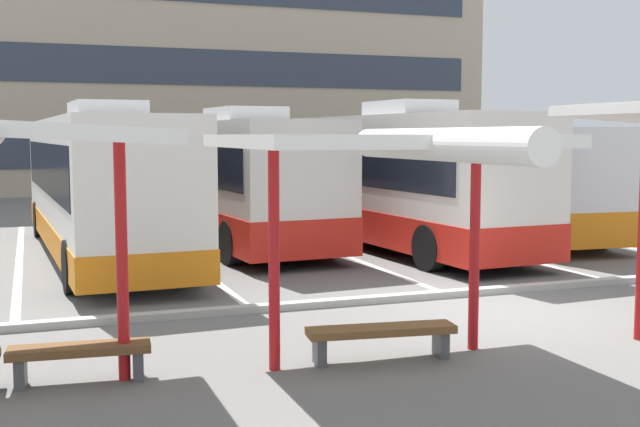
# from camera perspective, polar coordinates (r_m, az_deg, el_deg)

# --- Properties ---
(ground_plane) EXTENTS (160.00, 160.00, 0.00)m
(ground_plane) POSITION_cam_1_polar(r_m,az_deg,el_deg) (13.42, 12.52, -6.97)
(ground_plane) COLOR slate
(terminal_building) EXTENTS (34.26, 14.04, 22.99)m
(terminal_building) POSITION_cam_1_polar(r_m,az_deg,el_deg) (47.66, -11.62, 14.24)
(terminal_building) COLOR tan
(terminal_building) RESTS_ON ground
(coach_bus_0) EXTENTS (3.06, 12.27, 3.63)m
(coach_bus_0) POSITION_cam_1_polar(r_m,az_deg,el_deg) (19.66, -15.51, 1.94)
(coach_bus_0) COLOR silver
(coach_bus_0) RESTS_ON ground
(coach_bus_1) EXTENTS (3.41, 10.70, 3.59)m
(coach_bus_1) POSITION_cam_1_polar(r_m,az_deg,el_deg) (21.56, -6.50, 2.29)
(coach_bus_1) COLOR silver
(coach_bus_1) RESTS_ON ground
(coach_bus_2) EXTENTS (3.33, 12.17, 3.74)m
(coach_bus_2) POSITION_cam_1_polar(r_m,az_deg,el_deg) (21.38, 4.28, 2.51)
(coach_bus_2) COLOR silver
(coach_bus_2) RESTS_ON ground
(coach_bus_3) EXTENTS (3.34, 11.14, 3.44)m
(coach_bus_3) POSITION_cam_1_polar(r_m,az_deg,el_deg) (24.04, 11.85, 2.35)
(coach_bus_3) COLOR silver
(coach_bus_3) RESTS_ON ground
(lane_stripe_0) EXTENTS (0.16, 14.00, 0.01)m
(lane_stripe_0) POSITION_cam_1_polar(r_m,az_deg,el_deg) (19.97, -20.72, -3.06)
(lane_stripe_0) COLOR white
(lane_stripe_0) RESTS_ON ground
(lane_stripe_1) EXTENTS (0.16, 14.00, 0.01)m
(lane_stripe_1) POSITION_cam_1_polar(r_m,az_deg,el_deg) (20.25, -10.21, -2.67)
(lane_stripe_1) COLOR white
(lane_stripe_1) RESTS_ON ground
(lane_stripe_2) EXTENTS (0.16, 14.00, 0.01)m
(lane_stripe_2) POSITION_cam_1_polar(r_m,az_deg,el_deg) (21.19, -0.31, -2.21)
(lane_stripe_2) COLOR white
(lane_stripe_2) RESTS_ON ground
(lane_stripe_3) EXTENTS (0.16, 14.00, 0.01)m
(lane_stripe_3) POSITION_cam_1_polar(r_m,az_deg,el_deg) (22.70, 8.50, -1.75)
(lane_stripe_3) COLOR white
(lane_stripe_3) RESTS_ON ground
(lane_stripe_4) EXTENTS (0.16, 14.00, 0.01)m
(lane_stripe_4) POSITION_cam_1_polar(r_m,az_deg,el_deg) (24.67, 16.06, -1.32)
(lane_stripe_4) COLOR white
(lane_stripe_4) RESTS_ON ground
(bench_1) EXTENTS (1.65, 0.57, 0.45)m
(bench_1) POSITION_cam_1_polar(r_m,az_deg,el_deg) (9.86, -16.81, -9.67)
(bench_1) COLOR brown
(bench_1) RESTS_ON ground
(waiting_shelter_1) EXTENTS (3.81, 5.13, 2.97)m
(waiting_shelter_1) POSITION_cam_1_polar(r_m,az_deg,el_deg) (9.88, 4.99, 4.82)
(waiting_shelter_1) COLOR red
(waiting_shelter_1) RESTS_ON ground
(bench_2) EXTENTS (1.97, 0.67, 0.45)m
(bench_2) POSITION_cam_1_polar(r_m,az_deg,el_deg) (10.37, 4.41, -8.64)
(bench_2) COLOR brown
(bench_2) RESTS_ON ground
(platform_kerb) EXTENTS (44.00, 0.24, 0.12)m
(platform_kerb) POSITION_cam_1_polar(r_m,az_deg,el_deg) (14.59, 9.52, -5.66)
(platform_kerb) COLOR #ADADA8
(platform_kerb) RESTS_ON ground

